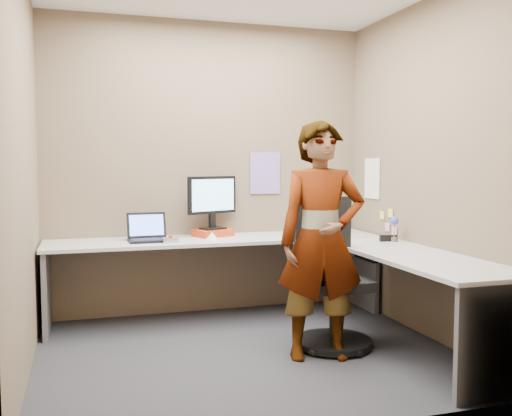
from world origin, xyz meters
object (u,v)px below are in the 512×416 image
object	(u,v)px
desk	(286,262)
office_chair	(330,286)
person	(321,241)
monitor	(212,198)

from	to	relation	value
desk	office_chair	world-z (taller)	office_chair
office_chair	person	bearing A→B (deg)	-125.57
monitor	desk	bearing A→B (deg)	-81.63
monitor	office_chair	world-z (taller)	monitor
desk	person	size ratio (longest dim) A/B	1.76
monitor	office_chair	distance (m)	1.45
office_chair	desk	bearing A→B (deg)	121.84
monitor	person	xyz separation A→B (m)	(0.48, -1.37, -0.23)
monitor	office_chair	bearing A→B (deg)	-81.82
desk	person	bearing A→B (deg)	-86.29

